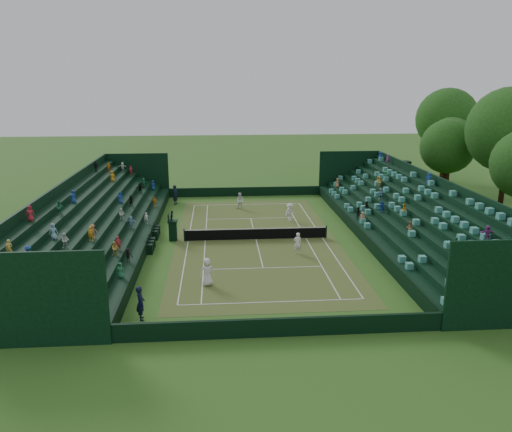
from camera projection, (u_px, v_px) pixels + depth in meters
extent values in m
plane|color=#396820|center=(256.00, 240.00, 40.60)|extent=(160.00, 160.00, 0.00)
cube|color=#356722|center=(256.00, 240.00, 40.60)|extent=(12.97, 26.77, 0.01)
cube|color=black|center=(245.00, 192.00, 55.74)|extent=(17.17, 0.20, 1.00)
cube|color=black|center=(280.00, 327.00, 25.19)|extent=(17.17, 0.20, 1.00)
cube|color=black|center=(358.00, 231.00, 41.10)|extent=(0.20, 31.77, 1.00)
cube|color=black|center=(150.00, 236.00, 39.83)|extent=(0.20, 31.77, 1.00)
cube|color=black|center=(364.00, 231.00, 41.14)|extent=(0.80, 32.00, 1.00)
cube|color=black|center=(374.00, 228.00, 41.14)|extent=(0.80, 32.00, 1.45)
cube|color=black|center=(384.00, 226.00, 41.14)|extent=(0.80, 32.00, 1.90)
cube|color=black|center=(393.00, 223.00, 41.14)|extent=(0.80, 32.00, 2.35)
cube|color=black|center=(403.00, 220.00, 41.14)|extent=(0.80, 32.00, 2.80)
cube|color=black|center=(413.00, 217.00, 41.14)|extent=(0.80, 32.00, 3.25)
cube|color=black|center=(422.00, 214.00, 41.14)|extent=(0.80, 32.00, 3.70)
cube|color=black|center=(432.00, 212.00, 41.15)|extent=(0.80, 32.00, 4.15)
cube|color=black|center=(438.00, 207.00, 41.08)|extent=(0.20, 32.00, 4.90)
cube|color=black|center=(144.00, 236.00, 39.80)|extent=(0.80, 32.00, 1.00)
cube|color=black|center=(134.00, 234.00, 39.68)|extent=(0.80, 32.00, 1.45)
cube|color=black|center=(123.00, 231.00, 39.56)|extent=(0.80, 32.00, 1.90)
cube|color=black|center=(113.00, 229.00, 39.44)|extent=(0.80, 32.00, 2.35)
cube|color=black|center=(102.00, 226.00, 39.32)|extent=(0.80, 32.00, 2.80)
cube|color=black|center=(92.00, 224.00, 39.20)|extent=(0.80, 32.00, 3.25)
cube|color=black|center=(81.00, 221.00, 39.08)|extent=(0.80, 32.00, 3.70)
cube|color=black|center=(70.00, 219.00, 38.96)|extent=(0.80, 32.00, 4.15)
cube|color=black|center=(63.00, 214.00, 38.82)|extent=(0.20, 32.00, 4.90)
cylinder|color=black|center=(184.00, 235.00, 40.03)|extent=(0.10, 0.10, 1.06)
cylinder|color=black|center=(326.00, 232.00, 40.89)|extent=(0.10, 0.10, 1.06)
cube|color=black|center=(256.00, 234.00, 40.48)|extent=(11.57, 0.02, 0.86)
cube|color=white|center=(256.00, 229.00, 40.36)|extent=(11.57, 0.04, 0.07)
cylinder|color=black|center=(393.00, 180.00, 56.86)|extent=(0.16, 0.16, 3.00)
cylinder|color=black|center=(406.00, 180.00, 56.98)|extent=(0.16, 0.16, 3.00)
cube|color=black|center=(401.00, 165.00, 56.44)|extent=(2.00, 1.00, 0.80)
cylinder|color=black|center=(502.00, 192.00, 47.75)|extent=(0.50, 0.50, 4.35)
sphere|color=#164A15|center=(510.00, 130.00, 46.20)|extent=(7.95, 7.95, 7.95)
cylinder|color=black|center=(444.00, 186.00, 53.66)|extent=(0.50, 0.50, 3.12)
sphere|color=#164A15|center=(448.00, 146.00, 52.54)|extent=(5.70, 5.70, 5.70)
cylinder|color=black|center=(447.00, 176.00, 59.39)|extent=(0.50, 0.50, 3.03)
sphere|color=#164A15|center=(451.00, 141.00, 58.31)|extent=(5.55, 5.55, 5.55)
cylinder|color=black|center=(443.00, 164.00, 64.20)|extent=(0.50, 0.50, 4.21)
sphere|color=#164A15|center=(447.00, 119.00, 62.69)|extent=(7.69, 7.69, 7.69)
cube|color=black|center=(173.00, 231.00, 40.22)|extent=(0.61, 0.61, 1.57)
cube|color=black|center=(172.00, 221.00, 40.00)|extent=(0.79, 0.79, 0.09)
cube|color=black|center=(168.00, 218.00, 39.90)|extent=(0.07, 0.79, 0.61)
imported|color=black|center=(172.00, 216.00, 39.88)|extent=(0.43, 0.48, 0.81)
cube|color=black|center=(150.00, 249.00, 37.20)|extent=(0.47, 0.47, 0.74)
cube|color=black|center=(146.00, 243.00, 37.06)|extent=(0.06, 0.47, 0.47)
cube|color=black|center=(151.00, 246.00, 37.97)|extent=(0.47, 0.47, 0.74)
cube|color=black|center=(148.00, 240.00, 37.83)|extent=(0.06, 0.47, 0.47)
cube|color=black|center=(152.00, 242.00, 38.74)|extent=(0.47, 0.47, 0.74)
cube|color=black|center=(149.00, 237.00, 38.60)|extent=(0.06, 0.47, 0.47)
cube|color=black|center=(155.00, 235.00, 40.47)|extent=(0.47, 0.47, 0.74)
cube|color=black|center=(152.00, 230.00, 40.33)|extent=(0.06, 0.47, 0.47)
cube|color=black|center=(156.00, 233.00, 41.24)|extent=(0.47, 0.47, 0.74)
cube|color=black|center=(153.00, 227.00, 41.10)|extent=(0.06, 0.47, 0.47)
cube|color=black|center=(157.00, 230.00, 42.01)|extent=(0.47, 0.47, 0.74)
cube|color=black|center=(154.00, 224.00, 41.87)|extent=(0.06, 0.47, 0.47)
imported|color=white|center=(207.00, 272.00, 31.35)|extent=(0.98, 0.73, 1.80)
imported|color=white|center=(298.00, 243.00, 37.11)|extent=(0.62, 0.42, 1.66)
imported|color=silver|center=(240.00, 201.00, 50.02)|extent=(0.98, 0.88, 1.67)
imported|color=white|center=(290.00, 212.00, 45.81)|extent=(1.25, 1.06, 1.68)
imported|color=black|center=(176.00, 195.00, 51.89)|extent=(0.66, 0.84, 2.03)
imported|color=black|center=(140.00, 303.00, 26.85)|extent=(0.64, 0.80, 1.93)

